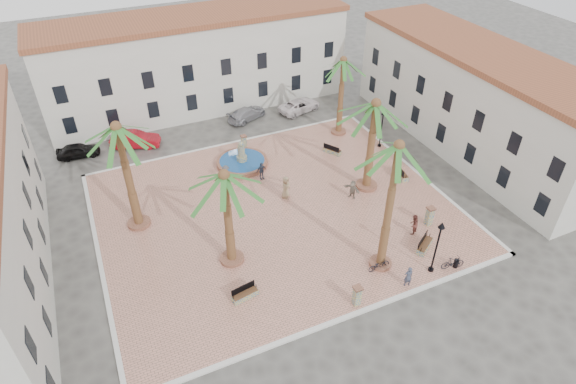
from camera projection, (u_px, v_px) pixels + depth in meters
name	position (u px, v px, depth m)	size (l,w,h in m)	color
ground	(276.00, 212.00, 36.89)	(120.00, 120.00, 0.00)	#56544F
plaza	(276.00, 211.00, 36.84)	(26.00, 22.00, 0.15)	tan
kerb_n	(230.00, 143.00, 44.87)	(26.30, 0.30, 0.16)	silver
kerb_s	(348.00, 316.00, 28.81)	(26.30, 0.30, 0.16)	silver
kerb_e	(416.00, 172.00, 41.13)	(0.30, 22.30, 0.16)	silver
kerb_w	(100.00, 261.00, 32.55)	(0.30, 22.30, 0.16)	silver
building_north	(198.00, 62.00, 48.63)	(30.40, 7.40, 9.50)	silver
building_east	(475.00, 100.00, 42.24)	(7.40, 26.40, 9.00)	silver
fountain	(242.00, 161.00, 41.73)	(4.44, 4.44, 2.29)	#995D46
palm_nw	(119.00, 139.00, 31.16)	(5.44, 5.44, 8.55)	#995D46
palm_sw	(225.00, 187.00, 28.87)	(5.30, 5.30, 7.35)	#995D46
palm_s	(397.00, 159.00, 27.19)	(4.86, 4.86, 9.62)	#995D46
palm_e	(375.00, 114.00, 35.35)	(5.59, 5.59, 7.86)	#995D46
palm_ne	(343.00, 68.00, 42.53)	(4.71, 4.71, 7.60)	#995D46
bench_s	(245.00, 295.00, 29.74)	(1.78, 0.81, 0.91)	gray
bench_se	(424.00, 245.00, 33.27)	(1.84, 1.47, 0.97)	gray
bench_e	(401.00, 174.00, 40.29)	(0.86, 1.95, 0.99)	gray
bench_ne	(332.00, 151.00, 43.24)	(1.30, 1.70, 0.89)	gray
lamppost_s	(439.00, 239.00, 30.09)	(0.45, 0.45, 4.13)	black
lamppost_e	(382.00, 122.00, 42.91)	(0.39, 0.39, 3.61)	black
bollard_se	(357.00, 295.00, 29.04)	(0.53, 0.53, 1.46)	gray
bollard_n	(244.00, 142.00, 43.51)	(0.54, 0.54, 1.40)	gray
bollard_e	(430.00, 216.00, 35.02)	(0.55, 0.55, 1.55)	gray
litter_bin	(456.00, 263.00, 31.82)	(0.33, 0.33, 0.63)	black
cyclist_a	(408.00, 276.00, 30.26)	(0.57, 0.37, 1.56)	#3A4055
bicycle_a	(379.00, 265.00, 31.58)	(0.55, 1.56, 0.82)	black
cyclist_b	(414.00, 224.00, 34.24)	(0.78, 0.61, 1.61)	brown
bicycle_b	(453.00, 263.00, 31.62)	(0.46, 1.62, 0.98)	black
pedestrian_fountain_a	(286.00, 187.00, 37.60)	(0.93, 0.60, 1.90)	tan
pedestrian_fountain_b	(261.00, 171.00, 39.71)	(0.92, 0.38, 1.58)	#2F3A4E
pedestrian_north	(226.00, 174.00, 39.23)	(1.07, 0.61, 1.65)	#46464A
pedestrian_east	(352.00, 189.00, 37.66)	(1.45, 0.46, 1.57)	gray
car_black	(78.00, 150.00, 42.86)	(1.48, 3.68, 1.25)	black
car_red	(135.00, 140.00, 44.15)	(1.55, 4.43, 1.46)	#A90D19
car_silver	(247.00, 114.00, 48.49)	(1.76, 4.33, 1.26)	#AAAAB2
car_white	(300.00, 106.00, 49.90)	(2.11, 4.57, 1.27)	white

